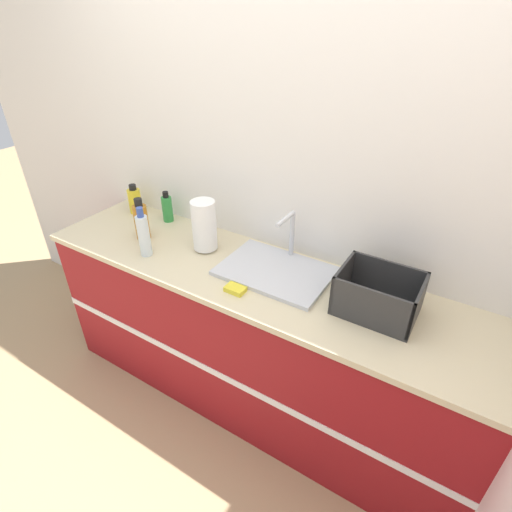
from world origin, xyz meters
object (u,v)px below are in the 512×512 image
at_px(dish_rack, 378,298).
at_px(bottle_green, 167,208).
at_px(paper_towel_roll, 204,226).
at_px(bottle_yellow, 135,200).
at_px(bottle_clear, 144,235).
at_px(bottle_amber, 141,221).
at_px(sink, 276,269).

xyz_separation_m(dish_rack, bottle_green, (-1.30, 0.17, 0.01)).
height_order(paper_towel_roll, bottle_yellow, paper_towel_roll).
bearing_deg(dish_rack, paper_towel_roll, 178.39).
distance_m(dish_rack, bottle_yellow, 1.56).
bearing_deg(bottle_clear, bottle_green, 115.52).
height_order(paper_towel_roll, bottle_clear, paper_towel_roll).
xyz_separation_m(bottle_amber, bottle_green, (-0.03, 0.23, -0.02)).
distance_m(paper_towel_roll, bottle_clear, 0.30).
relative_size(sink, dish_rack, 1.60).
xyz_separation_m(paper_towel_roll, dish_rack, (0.91, -0.03, -0.07)).
bearing_deg(sink, paper_towel_roll, -179.24).
height_order(bottle_yellow, bottle_green, bottle_green).
xyz_separation_m(sink, bottle_clear, (-0.64, -0.21, 0.10)).
relative_size(bottle_yellow, bottle_amber, 0.77).
relative_size(bottle_amber, bottle_green, 1.27).
height_order(bottle_clear, bottle_amber, bottle_clear).
xyz_separation_m(sink, paper_towel_roll, (-0.42, -0.01, 0.12)).
xyz_separation_m(paper_towel_roll, bottle_clear, (-0.22, -0.20, -0.02)).
bearing_deg(bottle_green, bottle_yellow, -175.69).
bearing_deg(sink, bottle_clear, -162.01).
xyz_separation_m(dish_rack, bottle_clear, (-1.14, -0.18, 0.05)).
bearing_deg(bottle_yellow, bottle_clear, -38.43).
bearing_deg(dish_rack, bottle_clear, -171.12).
distance_m(bottle_yellow, bottle_green, 0.25).
relative_size(paper_towel_roll, dish_rack, 0.84).
bearing_deg(bottle_amber, dish_rack, 2.72).
distance_m(paper_towel_roll, bottle_amber, 0.37).
relative_size(sink, bottle_green, 2.82).
xyz_separation_m(sink, bottle_yellow, (-1.05, 0.12, 0.06)).
relative_size(dish_rack, bottle_amber, 1.39).
distance_m(paper_towel_roll, dish_rack, 0.92).
relative_size(bottle_clear, bottle_green, 1.44).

